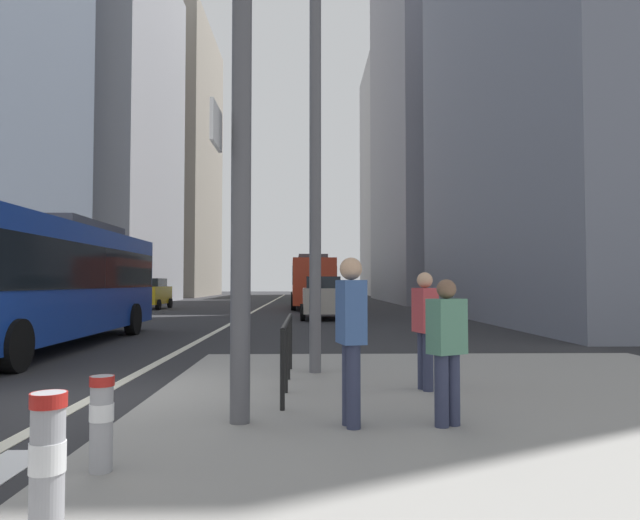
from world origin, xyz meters
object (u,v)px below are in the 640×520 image
at_px(bollard_front, 47,468).
at_px(pedestrian_far, 351,332).
at_px(car_receding_near, 322,297).
at_px(bollard_left, 102,418).
at_px(pedestrian_waiting, 425,325).
at_px(street_lamp_post, 315,73).
at_px(city_bus_red_distant, 308,281).
at_px(traffic_signal_gantry, 54,61).
at_px(city_bus_blue_oncoming, 43,276).
at_px(pedestrian_walking, 447,345).
at_px(car_oncoming_mid, 150,293).
at_px(city_bus_red_receding, 311,280).

height_order(bollard_front, pedestrian_far, pedestrian_far).
distance_m(car_receding_near, bollard_front, 23.10).
relative_size(bollard_left, pedestrian_waiting, 0.46).
distance_m(street_lamp_post, bollard_left, 7.10).
bearing_deg(car_receding_near, city_bus_red_distant, 91.15).
bearing_deg(traffic_signal_gantry, city_bus_blue_oncoming, 115.16).
distance_m(pedestrian_waiting, pedestrian_walking, 2.02).
bearing_deg(city_bus_red_distant, city_bus_blue_oncoming, -98.83).
bearing_deg(pedestrian_waiting, car_oncoming_mid, 112.30).
bearing_deg(traffic_signal_gantry, street_lamp_post, 49.54).
bearing_deg(city_bus_blue_oncoming, bollard_front, -65.07).
height_order(city_bus_red_distant, bollard_left, city_bus_red_distant).
distance_m(city_bus_red_receding, pedestrian_walking, 31.87).
distance_m(car_oncoming_mid, pedestrian_waiting, 30.84).
relative_size(traffic_signal_gantry, street_lamp_post, 0.78).
bearing_deg(city_bus_red_receding, traffic_signal_gantry, -95.54).
xyz_separation_m(city_bus_red_distant, pedestrian_walking, (1.42, -51.91, -0.83)).
distance_m(traffic_signal_gantry, pedestrian_waiting, 5.71).
xyz_separation_m(bollard_left, pedestrian_walking, (3.15, 1.38, 0.42)).
distance_m(car_receding_near, pedestrian_far, 20.14).
bearing_deg(traffic_signal_gantry, pedestrian_far, -3.31).
height_order(city_bus_red_receding, pedestrian_waiting, city_bus_red_receding).
bearing_deg(traffic_signal_gantry, pedestrian_walking, -2.46).
distance_m(city_bus_red_receding, bollard_front, 34.77).
bearing_deg(bollard_left, pedestrian_far, 32.89).
relative_size(city_bus_red_distant, pedestrian_walking, 7.60).
distance_m(city_bus_red_distant, traffic_signal_gantry, 51.86).
bearing_deg(bollard_left, city_bus_blue_oncoming, 117.06).
bearing_deg(city_bus_blue_oncoming, bollard_left, -62.94).
distance_m(bollard_left, pedestrian_walking, 3.46).
distance_m(bollard_front, pedestrian_waiting, 5.80).
bearing_deg(pedestrian_far, city_bus_blue_oncoming, 130.18).
bearing_deg(car_receding_near, city_bus_blue_oncoming, -122.36).
distance_m(city_bus_blue_oncoming, city_bus_red_receding, 24.38).
bearing_deg(pedestrian_waiting, car_receding_near, 93.07).
height_order(city_bus_red_receding, traffic_signal_gantry, traffic_signal_gantry).
bearing_deg(pedestrian_walking, car_oncoming_mid, 110.66).
distance_m(city_bus_blue_oncoming, traffic_signal_gantry, 9.43).
bearing_deg(street_lamp_post, car_receding_near, 88.04).
relative_size(traffic_signal_gantry, pedestrian_walking, 3.99).
relative_size(city_bus_red_distant, pedestrian_far, 6.62).
bearing_deg(city_bus_red_distant, pedestrian_waiting, -88.15).
bearing_deg(car_oncoming_mid, pedestrian_far, -71.04).
bearing_deg(bollard_left, car_oncoming_mid, 104.69).
xyz_separation_m(pedestrian_walking, pedestrian_far, (-1.02, -0.00, 0.15)).
height_order(city_bus_blue_oncoming, bollard_left, city_bus_blue_oncoming).
bearing_deg(pedestrian_far, city_bus_red_receding, 90.34).
xyz_separation_m(pedestrian_waiting, pedestrian_far, (-1.21, -2.02, 0.08)).
bearing_deg(pedestrian_walking, city_bus_red_receding, 92.18).
xyz_separation_m(bollard_front, pedestrian_walking, (2.90, 2.88, 0.34)).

